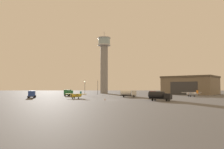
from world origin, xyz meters
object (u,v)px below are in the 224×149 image
at_px(airplane_yellow, 76,95).
at_px(truck_box_blue, 32,94).
at_px(control_tower, 104,61).
at_px(traffic_cone_near_left, 105,99).
at_px(airplane_silver, 192,94).
at_px(light_post_west, 98,86).
at_px(truck_flatbed_red, 154,94).
at_px(light_post_east, 85,87).
at_px(truck_box_green, 68,92).
at_px(truck_fuel_tanker_white, 128,93).
at_px(truck_fuel_tanker_black, 159,96).

height_order(airplane_yellow, truck_box_blue, truck_box_blue).
bearing_deg(control_tower, truck_box_blue, -115.92).
bearing_deg(traffic_cone_near_left, airplane_silver, 31.35).
relative_size(control_tower, airplane_yellow, 5.00).
height_order(light_post_west, traffic_cone_near_left, light_post_west).
relative_size(truck_flatbed_red, light_post_east, 0.78).
bearing_deg(light_post_east, light_post_west, 52.93).
bearing_deg(light_post_east, truck_box_green, -127.91).
relative_size(airplane_silver, truck_flatbed_red, 1.67).
relative_size(truck_fuel_tanker_white, truck_flatbed_red, 1.18).
xyz_separation_m(airplane_yellow, truck_flatbed_red, (33.74, 20.62, -0.03)).
bearing_deg(light_post_west, truck_fuel_tanker_white, -65.86).
bearing_deg(truck_flatbed_red, truck_box_green, -53.54).
relative_size(truck_fuel_tanker_black, light_post_west, 0.86).
distance_m(control_tower, truck_fuel_tanker_white, 58.83).
relative_size(airplane_yellow, truck_fuel_tanker_white, 1.21).
xyz_separation_m(truck_fuel_tanker_black, light_post_east, (-27.80, 47.40, 2.89)).
relative_size(airplane_yellow, truck_box_green, 1.31).
height_order(airplane_yellow, truck_fuel_tanker_black, truck_fuel_tanker_black).
xyz_separation_m(truck_fuel_tanker_white, light_post_west, (-14.24, 31.78, 3.24)).
height_order(airplane_yellow, truck_box_green, truck_box_green).
bearing_deg(truck_box_blue, truck_box_green, -47.41).
bearing_deg(truck_fuel_tanker_black, control_tower, 137.75).
distance_m(truck_fuel_tanker_black, light_post_west, 59.92).
distance_m(truck_flatbed_red, traffic_cone_near_left, 37.69).
xyz_separation_m(truck_box_blue, light_post_west, (24.73, 35.57, 3.30)).
xyz_separation_m(airplane_silver, airplane_yellow, (-49.38, -14.31, -0.13)).
relative_size(airplane_silver, truck_fuel_tanker_black, 1.39).
bearing_deg(airplane_silver, truck_box_green, 62.29).
bearing_deg(light_post_east, airplane_silver, -20.99).
distance_m(truck_fuel_tanker_black, traffic_cone_near_left, 17.63).
distance_m(truck_flatbed_red, truck_box_green, 41.07).
relative_size(truck_fuel_tanker_black, truck_flatbed_red, 1.20).
relative_size(truck_fuel_tanker_white, truck_box_blue, 1.00).
distance_m(airplane_silver, airplane_yellow, 51.41).
xyz_separation_m(airplane_silver, light_post_east, (-49.54, 19.01, 3.17)).
bearing_deg(airplane_silver, airplane_yellow, 88.49).
height_order(control_tower, truck_flatbed_red, control_tower).
bearing_deg(light_post_west, truck_box_blue, -124.81).
bearing_deg(control_tower, truck_flatbed_red, -61.00).
height_order(airplane_yellow, traffic_cone_near_left, airplane_yellow).
height_order(truck_fuel_tanker_white, light_post_west, light_post_west).
bearing_deg(truck_box_green, airplane_silver, -86.60).
bearing_deg(truck_box_blue, airplane_yellow, -123.95).
distance_m(airplane_yellow, light_post_east, 33.48).
bearing_deg(airplane_silver, truck_flatbed_red, 50.36).
relative_size(airplane_silver, light_post_east, 1.31).
height_order(truck_fuel_tanker_black, truck_flatbed_red, truck_fuel_tanker_black).
distance_m(light_post_west, traffic_cone_near_left, 51.42).
relative_size(airplane_yellow, truck_fuel_tanker_black, 1.20).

